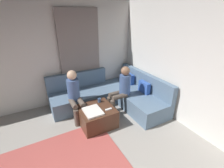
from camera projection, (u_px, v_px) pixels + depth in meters
name	position (u px, v px, depth m)	size (l,w,h in m)	color
wall_back	(222.00, 77.00, 2.74)	(6.00, 0.12, 2.70)	silver
wall_left	(27.00, 59.00, 3.80)	(0.12, 6.00, 2.70)	silver
curtain_panel	(80.00, 57.00, 4.33)	(0.06, 1.10, 2.50)	gray
sectional_couch	(112.00, 95.00, 4.38)	(2.10, 2.55, 0.87)	slate
ottoman	(97.00, 116.00, 3.60)	(0.76, 0.76, 0.42)	#4C2D1E
folded_blanket	(93.00, 111.00, 3.37)	(0.44, 0.36, 0.04)	white
coffee_mug	(99.00, 100.00, 3.75)	(0.08, 0.08, 0.10)	#334C72
game_remote	(109.00, 109.00, 3.46)	(0.05, 0.15, 0.02)	white
person_on_couch_back	(122.00, 88.00, 3.93)	(0.30, 0.60, 1.20)	brown
person_on_couch_side	(75.00, 94.00, 3.64)	(0.60, 0.30, 1.20)	brown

